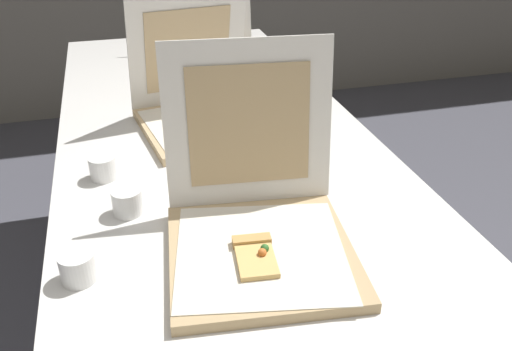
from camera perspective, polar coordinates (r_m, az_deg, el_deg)
table at (r=1.36m, az=-2.85°, el=-0.29°), size 0.84×2.45×0.76m
pizza_box_front at (r=1.02m, az=0.21°, el=-5.15°), size 0.38×0.42×0.36m
pizza_box_middle at (r=1.53m, az=-5.79°, el=7.20°), size 0.39×0.39×0.36m
pizza_box_back at (r=2.07m, az=-4.73°, el=13.36°), size 0.39×0.46×0.35m
cup_white_near_center at (r=1.16m, az=-13.55°, el=-2.73°), size 0.06×0.06×0.06m
cup_white_near_left at (r=1.01m, az=-18.46°, el=-9.24°), size 0.06×0.06×0.06m
cup_white_mid at (r=1.31m, az=-15.98°, el=0.82°), size 0.06×0.06×0.06m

